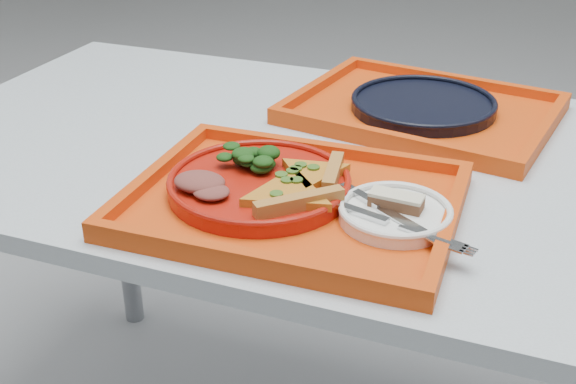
{
  "coord_description": "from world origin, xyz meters",
  "views": [
    {
      "loc": [
        0.25,
        -1.03,
        1.25
      ],
      "look_at": [
        -0.06,
        -0.21,
        0.78
      ],
      "focal_mm": 45.0,
      "sensor_mm": 36.0,
      "label": 1
    }
  ],
  "objects_px": {
    "navy_plate": "(423,106)",
    "tray_far": "(422,113)",
    "dinner_plate": "(259,186)",
    "dessert_bar": "(396,201)",
    "tray_main": "(293,205)"
  },
  "relations": [
    {
      "from": "navy_plate",
      "to": "dessert_bar",
      "type": "relative_size",
      "value": 3.56
    },
    {
      "from": "dinner_plate",
      "to": "dessert_bar",
      "type": "bearing_deg",
      "value": 0.18
    },
    {
      "from": "tray_far",
      "to": "dessert_bar",
      "type": "relative_size",
      "value": 6.17
    },
    {
      "from": "navy_plate",
      "to": "dessert_bar",
      "type": "distance_m",
      "value": 0.4
    },
    {
      "from": "tray_main",
      "to": "tray_far",
      "type": "bearing_deg",
      "value": 75.07
    },
    {
      "from": "dinner_plate",
      "to": "navy_plate",
      "type": "height_order",
      "value": "dinner_plate"
    },
    {
      "from": "tray_main",
      "to": "dessert_bar",
      "type": "xyz_separation_m",
      "value": [
        0.14,
        0.01,
        0.03
      ]
    },
    {
      "from": "tray_main",
      "to": "tray_far",
      "type": "height_order",
      "value": "same"
    },
    {
      "from": "navy_plate",
      "to": "tray_far",
      "type": "bearing_deg",
      "value": 0.0
    },
    {
      "from": "tray_far",
      "to": "dinner_plate",
      "type": "relative_size",
      "value": 1.73
    },
    {
      "from": "navy_plate",
      "to": "dinner_plate",
      "type": "bearing_deg",
      "value": -111.11
    },
    {
      "from": "dinner_plate",
      "to": "dessert_bar",
      "type": "relative_size",
      "value": 3.56
    },
    {
      "from": "tray_far",
      "to": "dinner_plate",
      "type": "height_order",
      "value": "dinner_plate"
    },
    {
      "from": "tray_main",
      "to": "dessert_bar",
      "type": "relative_size",
      "value": 6.17
    },
    {
      "from": "tray_far",
      "to": "navy_plate",
      "type": "relative_size",
      "value": 1.73
    }
  ]
}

